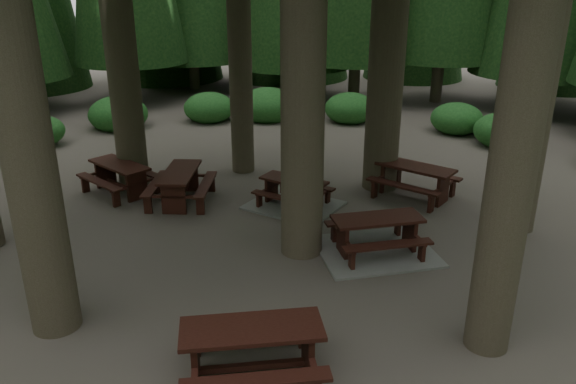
# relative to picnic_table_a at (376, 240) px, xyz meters

# --- Properties ---
(ground) EXTENTS (80.00, 80.00, 0.00)m
(ground) POSITION_rel_picnic_table_a_xyz_m (-2.32, -0.35, -0.27)
(ground) COLOR #564E46
(ground) RESTS_ON ground
(picnic_table_a) EXTENTS (2.84, 2.60, 0.78)m
(picnic_table_a) POSITION_rel_picnic_table_a_xyz_m (0.00, 0.00, 0.00)
(picnic_table_a) COLOR gray
(picnic_table_a) RESTS_ON ground
(picnic_table_b) EXTENTS (1.70, 2.02, 0.82)m
(picnic_table_b) POSITION_rel_picnic_table_a_xyz_m (-4.82, 2.04, 0.27)
(picnic_table_b) COLOR black
(picnic_table_b) RESTS_ON ground
(picnic_table_c) EXTENTS (2.59, 2.40, 0.71)m
(picnic_table_c) POSITION_rel_picnic_table_a_xyz_m (-2.00, 2.17, -0.04)
(picnic_table_c) COLOR gray
(picnic_table_c) RESTS_ON ground
(picnic_table_d) EXTENTS (2.44, 2.30, 0.84)m
(picnic_table_d) POSITION_rel_picnic_table_a_xyz_m (0.94, 3.23, 0.29)
(picnic_table_d) COLOR black
(picnic_table_d) RESTS_ON ground
(picnic_table_e) EXTENTS (2.32, 2.06, 0.85)m
(picnic_table_e) POSITION_rel_picnic_table_a_xyz_m (-1.72, -4.13, 0.30)
(picnic_table_e) COLOR black
(picnic_table_e) RESTS_ON ground
(picnic_table_f) EXTENTS (2.34, 2.24, 0.79)m
(picnic_table_f) POSITION_rel_picnic_table_a_xyz_m (-6.57, 2.44, 0.26)
(picnic_table_f) COLOR black
(picnic_table_f) RESTS_ON ground
(shrub_ring) EXTENTS (23.86, 24.64, 1.49)m
(shrub_ring) POSITION_rel_picnic_table_a_xyz_m (-1.61, 0.40, 0.13)
(shrub_ring) COLOR #1F5D22
(shrub_ring) RESTS_ON ground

